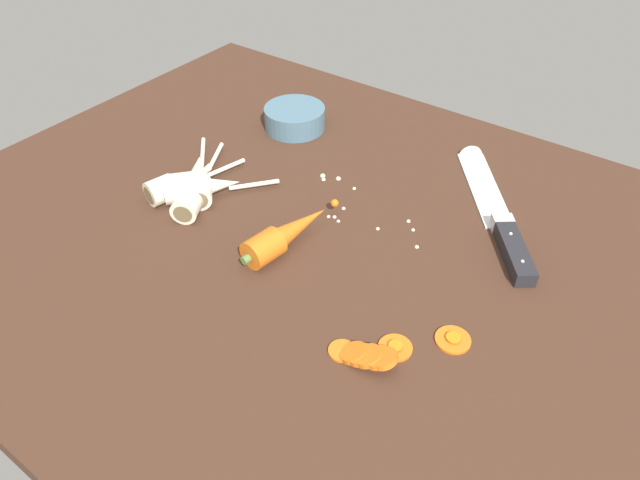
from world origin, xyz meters
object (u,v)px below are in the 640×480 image
parsnip_mid_right (182,182)px  carrot_slice_stray_mid (395,347)px  carrot_slice_stray_near (453,339)px  parsnip_front (197,187)px  parsnip_mid_left (200,177)px  chefs_knife (491,202)px  carrot_slice_stack (364,355)px  prep_bowl (295,117)px  whole_carrot (286,234)px  parsnip_back (202,187)px

parsnip_mid_right → carrot_slice_stray_mid: size_ratio=4.27×
carrot_slice_stray_near → carrot_slice_stray_mid: size_ratio=1.06×
carrot_slice_stray_near → carrot_slice_stray_mid: same height
parsnip_front → parsnip_mid_left: bearing=124.1°
chefs_knife → parsnip_mid_right: size_ratio=1.72×
parsnip_mid_right → carrot_slice_stack: 42.10cm
parsnip_front → carrot_slice_stray_near: bearing=-3.5°
carrot_slice_stray_mid → parsnip_front: bearing=168.9°
chefs_knife → parsnip_front: size_ratio=1.52×
parsnip_front → prep_bowl: 25.88cm
whole_carrot → carrot_slice_stack: (19.58, -10.43, -1.14)cm
parsnip_front → chefs_knife: bearing=33.5°
carrot_slice_stray_near → parsnip_mid_right: bearing=177.1°
parsnip_mid_left → chefs_knife: bearing=30.0°
parsnip_mid_left → carrot_slice_stack: bearing=-19.1°
parsnip_mid_right → prep_bowl: size_ratio=1.57×
parsnip_mid_left → prep_bowl: size_ratio=1.43×
carrot_slice_stack → carrot_slice_stray_mid: carrot_slice_stack is taller
whole_carrot → carrot_slice_stray_mid: bearing=-17.6°
carrot_slice_stray_near → carrot_slice_stray_mid: (-4.91, -5.02, -0.00)cm
parsnip_mid_left → prep_bowl: (0.51, 23.59, 0.17)cm
parsnip_mid_right → carrot_slice_stack: parsnip_mid_right is taller
carrot_slice_stack → carrot_slice_stray_near: 11.07cm
prep_bowl → chefs_knife: bearing=-1.5°
carrot_slice_stray_mid → carrot_slice_stack: bearing=-120.4°
chefs_knife → prep_bowl: (-38.61, 1.01, 1.50)cm
parsnip_back → carrot_slice_stray_near: size_ratio=3.53×
parsnip_front → carrot_slice_stack: (37.70, -11.32, -1.02)cm
whole_carrot → prep_bowl: whole_carrot is taller
carrot_slice_stack → carrot_slice_stray_near: carrot_slice_stack is taller
parsnip_front → carrot_slice_stray_near: (44.69, -2.76, -1.62)cm
parsnip_mid_right → prep_bowl: (1.92, 26.21, 0.17)cm
parsnip_mid_left → parsnip_mid_right: size_ratio=0.91×
parsnip_mid_right → carrot_slice_stray_mid: 43.38cm
parsnip_front → carrot_slice_stack: parsnip_front is taller
chefs_knife → carrot_slice_stray_near: 28.50cm
parsnip_front → parsnip_mid_left: (-1.53, 2.26, 0.00)cm
parsnip_front → carrot_slice_stray_mid: (39.78, -7.77, -1.62)cm
carrot_slice_stack → prep_bowl: 53.69cm
parsnip_back → whole_carrot: bearing=-4.5°
carrot_slice_stray_mid → prep_bowl: size_ratio=0.37×
whole_carrot → carrot_slice_stack: bearing=-28.0°
chefs_knife → parsnip_mid_right: 47.75cm
parsnip_mid_right → parsnip_back: 3.76cm
chefs_knife → parsnip_mid_left: size_ratio=1.88×
chefs_knife → carrot_slice_stray_near: size_ratio=6.95×
parsnip_back → carrot_slice_stack: parsnip_back is taller
carrot_slice_stray_near → chefs_knife: bearing=104.4°
whole_carrot → parsnip_mid_left: 19.90cm
parsnip_mid_right → carrot_slice_stray_mid: (42.71, -7.42, -1.62)cm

